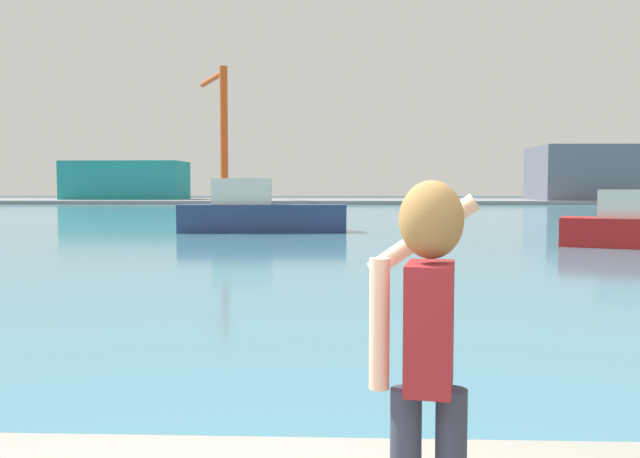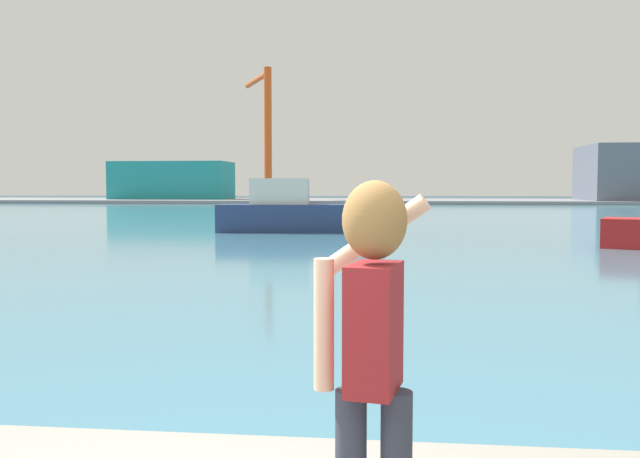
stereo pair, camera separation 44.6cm
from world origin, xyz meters
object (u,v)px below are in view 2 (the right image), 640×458
object	(u,v)px
warehouse_left	(173,180)
warehouse_right	(635,173)
person_photographer	(372,335)
port_crane	(265,120)
boat_moored	(296,213)

from	to	relation	value
warehouse_left	warehouse_right	distance (m)	63.97
warehouse_right	person_photographer	bearing A→B (deg)	-109.55
warehouse_right	warehouse_left	bearing A→B (deg)	177.70
port_crane	person_photographer	bearing A→B (deg)	-78.83
port_crane	boat_moored	bearing A→B (deg)	-77.57
person_photographer	warehouse_right	xyz separation A→B (m)	(31.91, 89.86, 2.47)
person_photographer	boat_moored	bearing A→B (deg)	19.56
port_crane	warehouse_left	bearing A→B (deg)	153.74
person_photographer	boat_moored	size ratio (longest dim) A/B	0.21
warehouse_left	warehouse_right	xyz separation A→B (m)	(63.91, -2.57, 0.93)
warehouse_left	port_crane	xyz separation A→B (m)	(15.24, -7.52, 7.84)
person_photographer	port_crane	xyz separation A→B (m)	(-16.76, 84.91, 9.39)
boat_moored	warehouse_left	size ratio (longest dim) A/B	0.50
person_photographer	warehouse_left	size ratio (longest dim) A/B	0.10
warehouse_left	boat_moored	bearing A→B (deg)	-66.31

